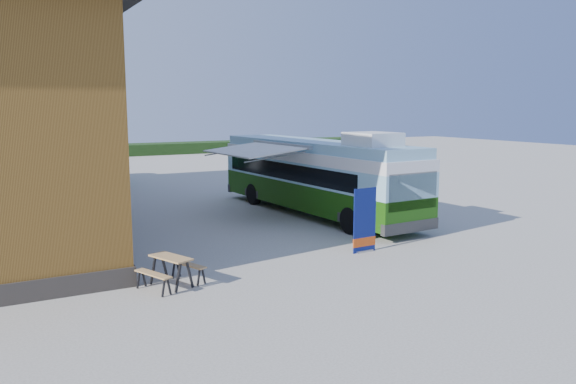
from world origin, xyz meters
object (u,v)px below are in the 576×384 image
person_a (107,204)px  picnic_table (171,264)px  banner (365,226)px  slurry_tanker (93,161)px  bus (316,174)px  person_b (95,194)px

person_a → picnic_table: bearing=-111.9°
banner → slurry_tanker: 21.09m
bus → person_b: 8.90m
bus → slurry_tanker: bearing=109.5°
bus → person_a: 8.15m
picnic_table → person_b: bearing=68.7°
bus → banner: bearing=-111.1°
bus → slurry_tanker: 15.97m
person_b → person_a: bearing=22.7°
picnic_table → banner: bearing=-17.6°
person_b → slurry_tanker: (1.79, 10.83, 0.32)m
person_a → person_b: (0.00, 2.42, 0.07)m
slurry_tanker → picnic_table: bearing=-86.7°
person_a → slurry_tanker: size_ratio=0.29×
banner → slurry_tanker: (-4.29, 20.65, 0.42)m
banner → person_a: banner is taller
picnic_table → person_b: person_b is taller
bus → banner: size_ratio=5.82×
bus → person_b: size_ratio=6.27×
banner → picnic_table: bearing=-179.6°
person_b → slurry_tanker: size_ratio=0.32×
banner → picnic_table: (-6.08, -0.40, -0.24)m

